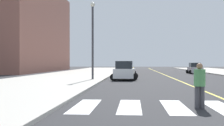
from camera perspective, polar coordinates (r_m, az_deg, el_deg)
sidewalk_kerb_west at (r=29.07m, az=-11.51°, el=-3.21°), size 10.00×120.00×0.15m
lane_divider_paint at (r=48.16m, az=9.37°, el=-1.95°), size 0.16×80.00×0.01m
low_rise_brick_west at (r=60.88m, az=-18.84°, el=6.21°), size 16.00×32.00×16.41m
car_yellow_nearest at (r=41.90m, az=3.06°, el=-1.20°), size 2.36×3.77×1.68m
car_silver_second at (r=47.25m, az=15.66°, el=-1.05°), size 2.36×3.79×1.69m
car_white_third at (r=29.57m, az=2.43°, el=-1.58°), size 2.75×4.30×1.89m
pedestrian_crossing at (r=11.87m, az=16.50°, el=-3.82°), size 0.43×0.43×1.75m
street_lamp at (r=28.60m, az=-3.75°, el=5.63°), size 0.44×0.44×7.38m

